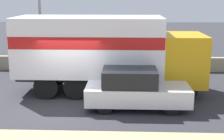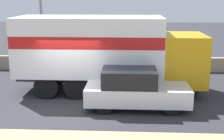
% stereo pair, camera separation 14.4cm
% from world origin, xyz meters
% --- Properties ---
extents(ground_plane, '(80.00, 80.00, 0.00)m').
position_xyz_m(ground_plane, '(0.00, 0.00, 0.00)').
color(ground_plane, '#2D2D33').
extents(stone_wall_backdrop, '(60.00, 0.35, 0.80)m').
position_xyz_m(stone_wall_backdrop, '(0.00, 6.09, 0.40)').
color(stone_wall_backdrop, gray).
rests_on(stone_wall_backdrop, ground_plane).
extents(street_lamp, '(0.56, 0.28, 6.45)m').
position_xyz_m(street_lamp, '(-2.43, 5.69, 3.77)').
color(street_lamp, gray).
rests_on(street_lamp, ground_plane).
extents(box_truck, '(8.09, 2.61, 3.34)m').
position_xyz_m(box_truck, '(1.33, 1.98, 1.96)').
color(box_truck, gold).
rests_on(box_truck, ground_plane).
extents(car_hatchback, '(3.93, 1.82, 1.53)m').
position_xyz_m(car_hatchback, '(2.64, 0.07, 0.74)').
color(car_hatchback, silver).
rests_on(car_hatchback, ground_plane).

